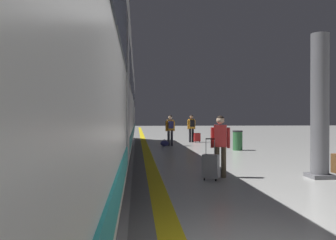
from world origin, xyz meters
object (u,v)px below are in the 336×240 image
suitcase_near (211,166)px  platform_pillar (320,109)px  passenger_far (192,126)px  duffel_bag_mid (165,143)px  high_speed_train (80,82)px  suitcase_far (197,137)px  waste_bin (238,140)px  passenger_near (220,142)px  passenger_mid (170,128)px

suitcase_near → platform_pillar: (2.78, 0.08, 1.39)m
passenger_far → duffel_bag_mid: bearing=-125.1°
high_speed_train → passenger_far: (4.93, 10.80, -1.50)m
suitcase_near → suitcase_far: suitcase_near is taller
duffel_bag_mid → waste_bin: bearing=-38.7°
suitcase_near → passenger_far: passenger_far is taller
passenger_near → waste_bin: size_ratio=1.71×
passenger_near → suitcase_near: size_ratio=1.54×
duffel_bag_mid → suitcase_near: bearing=-88.2°
passenger_near → waste_bin: bearing=69.6°
platform_pillar → suitcase_far: bearing=94.2°
suitcase_near → duffel_bag_mid: (-0.31, 9.74, -0.19)m
suitcase_near → duffel_bag_mid: 9.75m
waste_bin → platform_pillar: bearing=-90.7°
passenger_far → suitcase_far: (0.31, -0.12, -0.69)m
passenger_mid → suitcase_near: bearing=-90.1°
passenger_near → suitcase_far: passenger_near is taller
passenger_mid → suitcase_far: 3.10m
high_speed_train → passenger_mid: 9.09m
high_speed_train → suitcase_near: bearing=-25.8°
suitcase_near → duffel_bag_mid: size_ratio=2.29×
duffel_bag_mid → passenger_far: bearing=54.9°
suitcase_near → waste_bin: bearing=68.3°
duffel_bag_mid → passenger_far: 3.38m
suitcase_near → platform_pillar: size_ratio=0.28×
suitcase_near → waste_bin: (2.87, 7.20, 0.12)m
high_speed_train → passenger_mid: high_speed_train is taller
suitcase_far → passenger_mid: bearing=-128.3°
suitcase_near → platform_pillar: bearing=1.6°
passenger_far → passenger_near: bearing=-95.9°
platform_pillar → passenger_far: bearing=95.6°
passenger_far → waste_bin: 5.41m
passenger_mid → platform_pillar: 10.26m
suitcase_near → passenger_far: size_ratio=0.60×
passenger_mid → platform_pillar: size_ratio=0.46×
passenger_far → suitcase_far: bearing=-21.5°
high_speed_train → duffel_bag_mid: 8.99m
platform_pillar → waste_bin: bearing=89.3°
passenger_far → high_speed_train: bearing=-114.5°
waste_bin → passenger_near: bearing=-110.4°
passenger_mid → waste_bin: size_ratio=1.81×
passenger_mid → high_speed_train: bearing=-112.1°
suitcase_far → duffel_bag_mid: bearing=-130.7°
suitcase_far → waste_bin: bearing=-79.1°
passenger_mid → passenger_far: passenger_far is taller
passenger_near → suitcase_near: (-0.32, -0.35, -0.56)m
passenger_mid → waste_bin: (2.85, -2.72, -0.52)m
suitcase_far → passenger_near: bearing=-97.5°
passenger_near → duffel_bag_mid: bearing=93.8°
high_speed_train → suitcase_far: 12.10m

